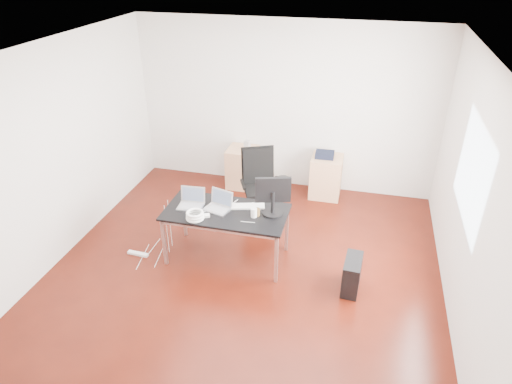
% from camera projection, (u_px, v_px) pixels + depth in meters
% --- Properties ---
extents(room_shell, '(5.00, 5.00, 5.00)m').
position_uv_depth(room_shell, '(248.00, 173.00, 5.38)').
color(room_shell, '#380D06').
rests_on(room_shell, ground).
extents(desk, '(1.60, 0.80, 0.73)m').
position_uv_depth(desk, '(226.00, 215.00, 5.94)').
color(desk, black).
rests_on(desk, ground).
extents(office_chair, '(0.63, 0.65, 1.08)m').
position_uv_depth(office_chair, '(260.00, 181.00, 6.93)').
color(office_chair, black).
rests_on(office_chair, ground).
extents(filing_cabinet_left, '(0.50, 0.50, 0.70)m').
position_uv_depth(filing_cabinet_left, '(243.00, 167.00, 7.93)').
color(filing_cabinet_left, tan).
rests_on(filing_cabinet_left, ground).
extents(filing_cabinet_right, '(0.50, 0.50, 0.70)m').
position_uv_depth(filing_cabinet_right, '(326.00, 177.00, 7.62)').
color(filing_cabinet_right, tan).
rests_on(filing_cabinet_right, ground).
extents(pc_tower, '(0.23, 0.46, 0.44)m').
position_uv_depth(pc_tower, '(352.00, 274.00, 5.59)').
color(pc_tower, black).
rests_on(pc_tower, ground).
extents(wastebasket, '(0.30, 0.30, 0.28)m').
position_uv_depth(wastebasket, '(283.00, 186.00, 7.78)').
color(wastebasket, black).
rests_on(wastebasket, ground).
extents(power_strip, '(0.30, 0.08, 0.04)m').
position_uv_depth(power_strip, '(138.00, 254.00, 6.30)').
color(power_strip, white).
rests_on(power_strip, ground).
extents(laptop_left, '(0.35, 0.28, 0.23)m').
position_uv_depth(laptop_left, '(191.00, 202.00, 6.02)').
color(laptop_left, silver).
rests_on(laptop_left, desk).
extents(laptop_right, '(0.39, 0.33, 0.23)m').
position_uv_depth(laptop_right, '(219.00, 205.00, 5.95)').
color(laptop_right, silver).
rests_on(laptop_right, desk).
extents(monitor, '(0.45, 0.26, 0.51)m').
position_uv_depth(monitor, '(273.00, 194.00, 5.74)').
color(monitor, black).
rests_on(monitor, desk).
extents(keyboard, '(0.46, 0.25, 0.02)m').
position_uv_depth(keyboard, '(248.00, 206.00, 6.00)').
color(keyboard, white).
rests_on(keyboard, desk).
extents(cup_white, '(0.10, 0.10, 0.12)m').
position_uv_depth(cup_white, '(254.00, 213.00, 5.77)').
color(cup_white, white).
rests_on(cup_white, desk).
extents(cup_brown, '(0.09, 0.09, 0.10)m').
position_uv_depth(cup_brown, '(257.00, 212.00, 5.80)').
color(cup_brown, brown).
rests_on(cup_brown, desk).
extents(cable_coil, '(0.24, 0.24, 0.11)m').
position_uv_depth(cable_coil, '(195.00, 215.00, 5.73)').
color(cable_coil, white).
rests_on(cable_coil, desk).
extents(power_adapter, '(0.09, 0.09, 0.03)m').
position_uv_depth(power_adapter, '(207.00, 215.00, 5.80)').
color(power_adapter, white).
rests_on(power_adapter, desk).
extents(speaker, '(0.11, 0.10, 0.18)m').
position_uv_depth(speaker, '(247.00, 146.00, 7.65)').
color(speaker, '#9E9E9E').
rests_on(speaker, filing_cabinet_left).
extents(navy_garment, '(0.31, 0.25, 0.09)m').
position_uv_depth(navy_garment, '(325.00, 155.00, 7.44)').
color(navy_garment, black).
rests_on(navy_garment, filing_cabinet_right).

